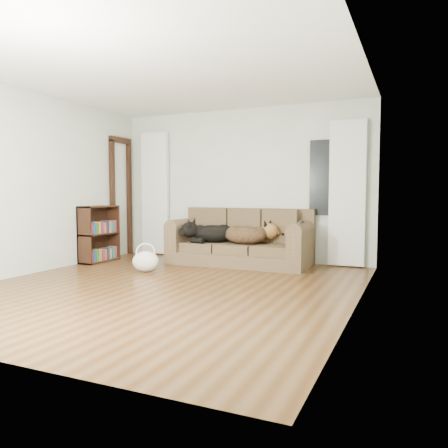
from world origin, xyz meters
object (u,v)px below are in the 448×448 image
at_px(dog_shepherd, 249,235).
at_px(tote_bag, 146,261).
at_px(dog_black_lab, 210,234).
at_px(bookshelf, 99,232).
at_px(sofa, 239,237).

height_order(dog_shepherd, tote_bag, dog_shepherd).
distance_m(dog_black_lab, tote_bag, 1.26).
bearing_deg(dog_shepherd, bookshelf, 11.44).
relative_size(sofa, dog_black_lab, 3.28).
xyz_separation_m(dog_shepherd, tote_bag, (-1.20, -1.11, -0.33)).
height_order(dog_black_lab, dog_shepherd, dog_shepherd).
bearing_deg(dog_black_lab, tote_bag, -125.83).
relative_size(sofa, tote_bag, 5.47).
distance_m(tote_bag, bookshelf, 1.38).
bearing_deg(bookshelf, dog_black_lab, 15.86).
bearing_deg(dog_shepherd, sofa, -20.97).
height_order(sofa, dog_shepherd, sofa).
xyz_separation_m(sofa, bookshelf, (-2.27, -0.69, 0.05)).
xyz_separation_m(sofa, tote_bag, (-1.02, -1.17, -0.29)).
relative_size(dog_black_lab, dog_shepherd, 0.99).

